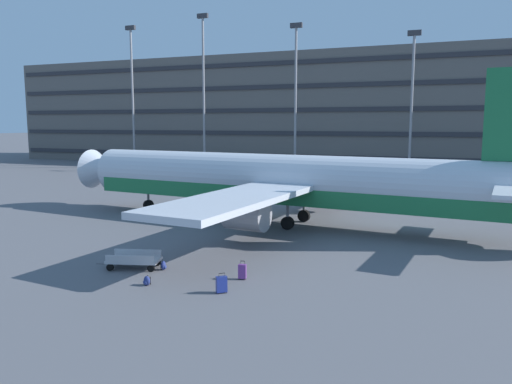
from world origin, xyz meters
The scene contains 12 objects.
ground_plane centered at (0.00, 0.00, 0.00)m, with size 600.00×600.00×0.00m, color #5B5B60.
terminal_structure centered at (0.00, 54.16, 9.44)m, with size 138.06×22.06×18.87m.
airliner centered at (1.99, -1.51, 3.10)m, with size 37.72×30.55×10.43m.
light_mast_far_left centered at (-38.56, 37.27, 13.48)m, with size 1.80×0.50×23.52m.
light_mast_left centered at (-24.88, 37.27, 13.93)m, with size 1.80×0.50×24.40m.
light_mast_center_left centered at (-9.44, 37.27, 12.63)m, with size 1.80×0.50×21.87m.
light_mast_center_right centered at (7.26, 37.27, 11.52)m, with size 1.80×0.50×19.72m.
suitcase_black centered at (4.15, -16.54, 0.39)m, with size 0.50×0.48×0.92m.
suitcase_silver centered at (4.22, -14.46, 0.39)m, with size 0.40×0.30×0.88m.
backpack_orange centered at (-0.02, -14.53, 0.22)m, with size 0.32×0.36×0.51m.
backpack_purple centered at (0.57, -16.88, 0.21)m, with size 0.43×0.39×0.49m.
baggage_cart centered at (-1.58, -14.82, 0.43)m, with size 3.35×1.99×0.82m.
Camera 1 is at (13.21, -35.16, 7.25)m, focal length 34.95 mm.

